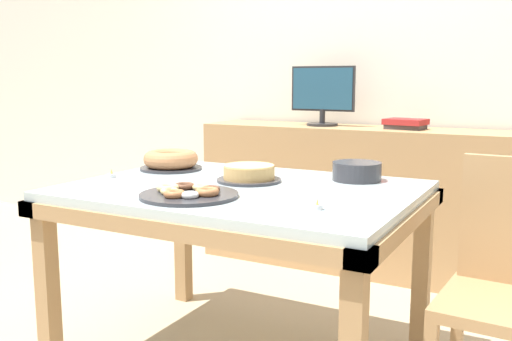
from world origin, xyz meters
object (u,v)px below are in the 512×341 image
(book_stack, at_px, (406,124))
(pastry_platter, at_px, (189,193))
(tealight_left_edge, at_px, (112,175))
(plate_stack, at_px, (357,171))
(computer_monitor, at_px, (323,96))
(cake_chocolate_round, at_px, (249,174))
(tealight_near_front, at_px, (317,206))
(cake_golden_bundt, at_px, (171,160))
(tealight_centre, at_px, (235,170))
(chair, at_px, (512,285))

(book_stack, height_order, pastry_platter, book_stack)
(pastry_platter, height_order, tealight_left_edge, pastry_platter)
(plate_stack, relative_size, tealight_left_edge, 5.25)
(tealight_left_edge, bearing_deg, computer_monitor, 75.63)
(tealight_left_edge, bearing_deg, book_stack, 58.82)
(book_stack, bearing_deg, computer_monitor, -179.85)
(cake_chocolate_round, relative_size, pastry_platter, 0.75)
(pastry_platter, bearing_deg, plate_stack, 55.37)
(pastry_platter, bearing_deg, cake_chocolate_round, 83.93)
(cake_chocolate_round, height_order, tealight_near_front, cake_chocolate_round)
(book_stack, height_order, cake_golden_bundt, book_stack)
(cake_golden_bundt, height_order, tealight_centre, cake_golden_bundt)
(tealight_centre, bearing_deg, tealight_near_front, -40.21)
(tealight_left_edge, bearing_deg, tealight_centre, 42.86)
(cake_golden_bundt, xyz_separation_m, tealight_near_front, (0.95, -0.46, -0.03))
(book_stack, bearing_deg, cake_golden_bundt, -124.19)
(cake_golden_bundt, bearing_deg, plate_stack, 8.61)
(computer_monitor, relative_size, cake_golden_bundt, 1.42)
(tealight_near_front, height_order, tealight_left_edge, same)
(book_stack, relative_size, tealight_centre, 6.36)
(cake_chocolate_round, xyz_separation_m, tealight_near_front, (0.46, -0.35, -0.02))
(chair, xyz_separation_m, pastry_platter, (-1.09, -0.30, 0.26))
(plate_stack, height_order, tealight_left_edge, plate_stack)
(pastry_platter, xyz_separation_m, tealight_left_edge, (-0.55, 0.19, -0.00))
(cake_chocolate_round, relative_size, tealight_centre, 6.90)
(cake_golden_bundt, xyz_separation_m, tealight_centre, (0.32, 0.07, -0.03))
(cake_chocolate_round, xyz_separation_m, pastry_platter, (-0.04, -0.39, -0.02))
(book_stack, xyz_separation_m, tealight_centre, (-0.51, -1.15, -0.16))
(cake_chocolate_round, bearing_deg, tealight_near_front, -37.78)
(cake_chocolate_round, bearing_deg, tealight_left_edge, -161.30)
(book_stack, xyz_separation_m, cake_chocolate_round, (-0.34, -1.33, -0.14))
(tealight_near_front, distance_m, tealight_left_edge, 1.06)
(chair, distance_m, plate_stack, 0.79)
(chair, xyz_separation_m, cake_golden_bundt, (-1.55, 0.20, 0.29))
(pastry_platter, relative_size, tealight_near_front, 9.22)
(plate_stack, bearing_deg, pastry_platter, -124.63)
(computer_monitor, distance_m, tealight_left_edge, 1.61)
(pastry_platter, distance_m, tealight_centre, 0.59)
(computer_monitor, xyz_separation_m, pastry_platter, (0.16, -1.72, -0.31))
(computer_monitor, height_order, tealight_centre, computer_monitor)
(book_stack, bearing_deg, tealight_centre, -114.12)
(cake_golden_bundt, distance_m, plate_stack, 0.90)
(cake_golden_bundt, bearing_deg, cake_chocolate_round, -12.53)
(computer_monitor, relative_size, cake_chocolate_round, 1.54)
(computer_monitor, xyz_separation_m, tealight_near_front, (0.66, -1.68, -0.32))
(book_stack, height_order, plate_stack, book_stack)
(cake_chocolate_round, relative_size, plate_stack, 1.31)
(chair, height_order, pastry_platter, chair)
(plate_stack, xyz_separation_m, tealight_near_front, (0.06, -0.60, -0.03))
(plate_stack, relative_size, tealight_centre, 5.25)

